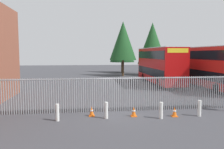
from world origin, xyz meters
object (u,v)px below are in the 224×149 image
(bollard_far_right, at_px, (199,108))
(traffic_cone_by_gate, at_px, (134,112))
(traffic_cone_mid_forecourt, at_px, (175,112))
(double_decker_bus_near_gate, at_px, (209,66))
(bollard_near_left, at_px, (57,112))
(bollard_center_front, at_px, (106,110))
(double_decker_bus_behind_fence_left, at_px, (159,64))
(traffic_cone_near_kerb, at_px, (92,111))
(bollard_near_right, at_px, (161,110))

(bollard_far_right, height_order, traffic_cone_by_gate, bollard_far_right)
(traffic_cone_mid_forecourt, bearing_deg, bollard_far_right, -4.38)
(double_decker_bus_near_gate, height_order, bollard_near_left, double_decker_bus_near_gate)
(double_decker_bus_near_gate, height_order, bollard_center_front, double_decker_bus_near_gate)
(double_decker_bus_near_gate, distance_m, double_decker_bus_behind_fence_left, 5.79)
(bollard_far_right, bearing_deg, bollard_near_left, 179.53)
(bollard_center_front, xyz_separation_m, traffic_cone_near_kerb, (-0.81, 0.60, -0.19))
(bollard_near_left, relative_size, bollard_near_right, 1.00)
(bollard_near_right, distance_m, traffic_cone_by_gate, 1.59)
(bollard_center_front, xyz_separation_m, traffic_cone_by_gate, (1.65, 0.22, -0.19))
(traffic_cone_mid_forecourt, bearing_deg, bollard_center_front, 178.67)
(bollard_near_right, bearing_deg, traffic_cone_near_kerb, 165.69)
(bollard_near_left, xyz_separation_m, bollard_far_right, (8.23, -0.07, 0.00))
(bollard_near_left, height_order, traffic_cone_mid_forecourt, bollard_near_left)
(double_decker_bus_behind_fence_left, xyz_separation_m, bollard_near_right, (-4.71, -14.16, -1.95))
(double_decker_bus_near_gate, bearing_deg, bollard_near_left, -146.18)
(bollard_near_left, distance_m, traffic_cone_mid_forecourt, 6.74)
(bollard_near_left, height_order, traffic_cone_near_kerb, bollard_near_left)
(bollard_far_right, xyz_separation_m, traffic_cone_mid_forecourt, (-1.49, 0.11, -0.19))
(bollard_far_right, xyz_separation_m, traffic_cone_near_kerb, (-6.33, 0.80, -0.19))
(bollard_center_front, bearing_deg, traffic_cone_by_gate, 7.66)
(double_decker_bus_behind_fence_left, relative_size, traffic_cone_near_kerb, 18.32)
(double_decker_bus_behind_fence_left, height_order, bollard_near_right, double_decker_bus_behind_fence_left)
(traffic_cone_by_gate, bearing_deg, bollard_near_left, -175.24)
(bollard_far_right, relative_size, traffic_cone_by_gate, 1.61)
(traffic_cone_by_gate, distance_m, traffic_cone_mid_forecourt, 2.40)
(bollard_center_front, height_order, traffic_cone_mid_forecourt, bollard_center_front)
(bollard_near_right, bearing_deg, traffic_cone_by_gate, 156.68)
(double_decker_bus_behind_fence_left, relative_size, traffic_cone_by_gate, 18.32)
(double_decker_bus_behind_fence_left, relative_size, bollard_center_front, 11.38)
(bollard_far_right, distance_m, traffic_cone_near_kerb, 6.38)
(traffic_cone_by_gate, bearing_deg, double_decker_bus_near_gate, 42.63)
(bollard_near_left, bearing_deg, bollard_far_right, -0.47)
(traffic_cone_by_gate, bearing_deg, bollard_far_right, -6.34)
(double_decker_bus_behind_fence_left, xyz_separation_m, bollard_far_right, (-2.29, -13.97, -1.95))
(bollard_center_front, bearing_deg, traffic_cone_near_kerb, 143.66)
(traffic_cone_mid_forecourt, bearing_deg, double_decker_bus_near_gate, 51.11)
(double_decker_bus_behind_fence_left, height_order, bollard_far_right, double_decker_bus_behind_fence_left)
(bollard_near_left, distance_m, traffic_cone_near_kerb, 2.04)
(double_decker_bus_behind_fence_left, xyz_separation_m, traffic_cone_near_kerb, (-8.62, -13.16, -2.13))
(traffic_cone_by_gate, bearing_deg, traffic_cone_near_kerb, 171.38)
(traffic_cone_mid_forecourt, distance_m, traffic_cone_near_kerb, 4.89)
(double_decker_bus_near_gate, height_order, bollard_far_right, double_decker_bus_near_gate)
(double_decker_bus_near_gate, xyz_separation_m, bollard_far_right, (-6.35, -9.84, -1.95))
(double_decker_bus_behind_fence_left, xyz_separation_m, traffic_cone_mid_forecourt, (-3.78, -13.85, -2.13))
(traffic_cone_mid_forecourt, relative_size, traffic_cone_near_kerb, 1.00)
(bollard_center_front, bearing_deg, double_decker_bus_behind_fence_left, 60.41)
(bollard_center_front, distance_m, bollard_near_right, 3.13)
(bollard_near_left, bearing_deg, double_decker_bus_near_gate, 33.82)
(bollard_far_right, bearing_deg, traffic_cone_by_gate, 173.66)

